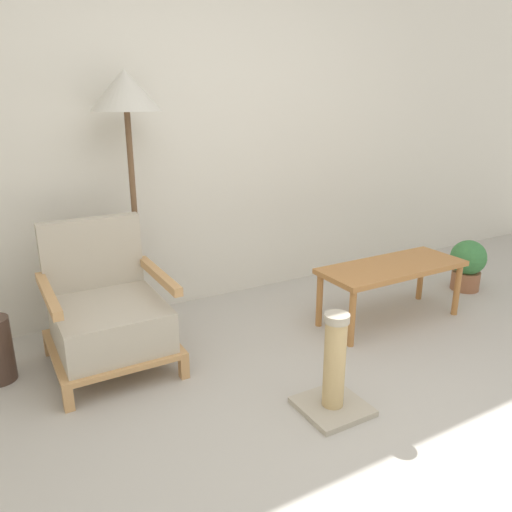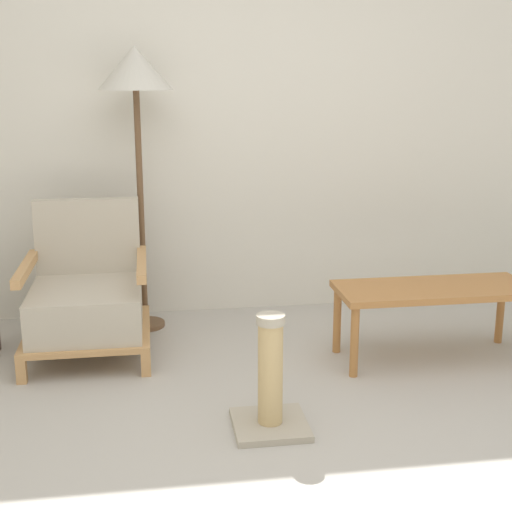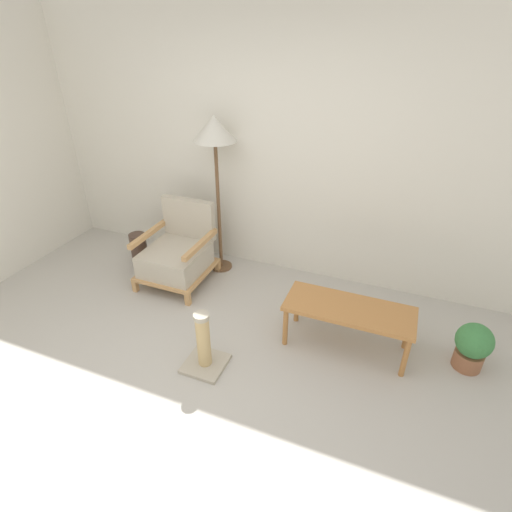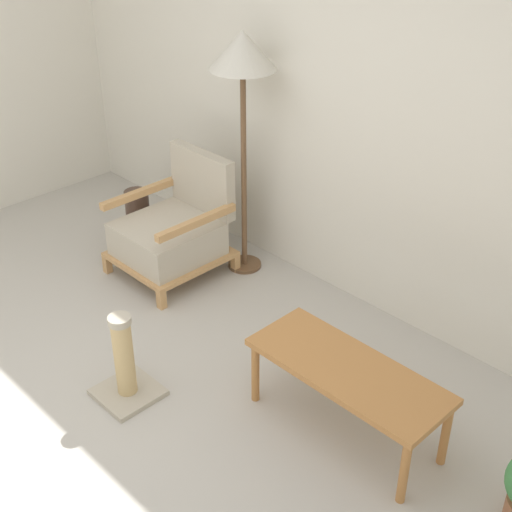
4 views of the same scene
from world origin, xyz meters
name	(u,v)px [view 3 (image 3 of 4)]	position (x,y,z in m)	size (l,w,h in m)	color
ground_plane	(173,413)	(0.00, 0.00, 0.00)	(14.00, 14.00, 0.00)	#B7B2A8
wall_back	(278,147)	(0.00, 2.20, 1.35)	(8.00, 0.06, 2.70)	silver
armchair	(178,254)	(-0.85, 1.53, 0.32)	(0.67, 0.71, 0.83)	tan
floor_lamp	(215,137)	(-0.54, 1.91, 1.47)	(0.43, 0.43, 1.67)	brown
coffee_table	(349,312)	(1.01, 1.15, 0.36)	(1.05, 0.42, 0.41)	#B2753D
vase	(139,249)	(-1.45, 1.65, 0.19)	(0.18, 0.18, 0.37)	#473328
potted_plant	(473,345)	(1.97, 1.28, 0.22)	(0.28, 0.28, 0.41)	#935B3D
scratching_post	(204,348)	(0.00, 0.50, 0.19)	(0.33, 0.33, 0.53)	#B2A893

